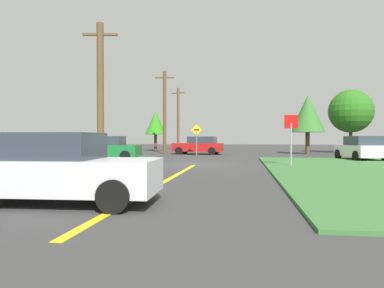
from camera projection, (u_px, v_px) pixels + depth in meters
The scene contains 14 objects.
ground_plane at pixel (196, 164), 19.75m from camera, with size 120.00×120.00×0.00m, color #3A3A3A.
lane_stripe_center at pixel (165, 181), 11.84m from camera, with size 0.20×14.00×0.01m, color yellow.
stop_sign at pixel (291, 131), 17.85m from camera, with size 0.70×0.12×2.69m.
car_approaching_junction at pixel (199, 145), 31.53m from camera, with size 4.66×2.50×1.62m.
car_behind_on_main_road at pixel (59, 169), 7.83m from camera, with size 4.36×2.15×1.62m.
parked_car_near_building at pixel (108, 148), 23.19m from camera, with size 4.25×2.12×1.62m.
car_on_crossroad at pixel (361, 148), 22.85m from camera, with size 2.58×4.08×1.62m.
utility_pole_near at pixel (100, 93), 17.95m from camera, with size 1.79×0.42×7.47m.
utility_pole_mid at pixel (165, 111), 32.83m from camera, with size 1.80×0.34×7.86m.
utility_pole_far at pixel (178, 118), 43.87m from camera, with size 1.76×0.61×7.83m.
direction_sign at pixel (197, 136), 28.62m from camera, with size 0.90×0.14×2.61m.
oak_tree_left at pixel (308, 114), 31.81m from camera, with size 3.12×3.12×5.46m.
pine_tree_center at pixel (351, 111), 33.63m from camera, with size 4.21×4.21×6.21m.
oak_tree_right at pixel (155, 123), 40.05m from camera, with size 2.47×2.47×4.60m.
Camera 1 is at (2.65, -19.55, 1.50)m, focal length 32.25 mm.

